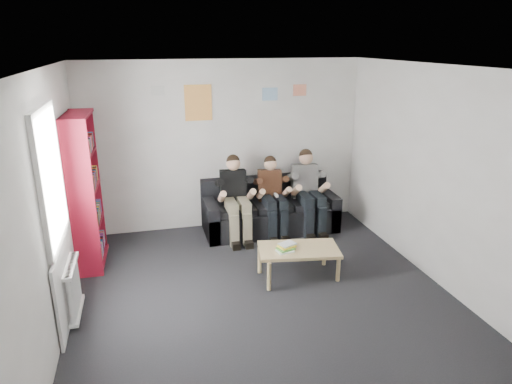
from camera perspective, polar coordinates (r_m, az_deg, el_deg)
room_shell at (r=5.06m, az=1.28°, el=-0.19°), size 5.00×5.00×5.00m
sofa at (r=7.48m, az=1.67°, el=-2.48°), size 2.13×0.87×0.82m
bookshelf at (r=6.52m, az=-20.45°, el=0.09°), size 0.31×0.94×2.09m
coffee_table at (r=5.98m, az=5.35°, el=-7.44°), size 1.03×0.57×0.41m
game_cases at (r=5.89m, az=3.79°, el=-6.93°), size 0.27×0.25×0.07m
person_left at (r=7.04m, az=-2.52°, el=-0.81°), size 0.40×0.85×1.30m
person_middle at (r=7.19m, az=2.12°, el=-0.57°), size 0.37×0.79×1.24m
person_right at (r=7.36m, az=6.58°, el=0.00°), size 0.41×0.87×1.32m
radiator at (r=5.54m, az=-21.80°, el=-11.16°), size 0.10×0.64×0.60m
window at (r=5.27m, az=-23.47°, el=-4.73°), size 0.05×1.30×2.36m
poster_large at (r=7.22m, az=-7.23°, el=11.01°), size 0.42×0.01×0.55m
poster_blue at (r=7.44m, az=1.76°, el=12.13°), size 0.25×0.01×0.20m
poster_pink at (r=7.58m, az=5.48°, el=12.56°), size 0.22×0.01×0.18m
poster_sign at (r=7.14m, az=-12.18°, el=12.29°), size 0.20×0.01×0.14m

